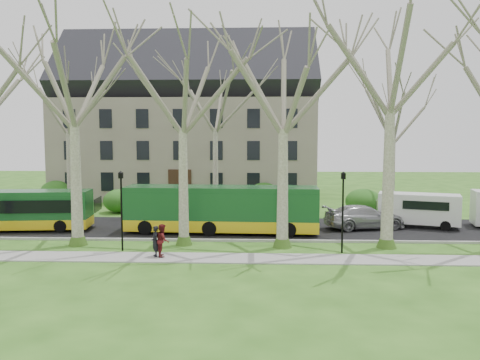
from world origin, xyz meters
The scene contains 15 objects.
ground centered at (0.00, 0.00, 0.00)m, with size 120.00×120.00×0.00m, color #2F5F1B.
sidewalk centered at (0.00, -2.50, 0.03)m, with size 70.00×2.00×0.06m, color gray.
road centered at (0.00, 5.50, 0.03)m, with size 80.00×8.00×0.06m, color black.
curb centered at (0.00, 1.50, 0.07)m, with size 80.00×0.25×0.14m, color #A5A39E.
building centered at (-6.00, 24.00, 8.07)m, with size 26.50×12.20×16.00m.
tree_row_verge centered at (0.00, 0.30, 7.00)m, with size 49.00×7.00×14.00m.
tree_row_far centered at (-1.33, 11.00, 6.00)m, with size 33.00×7.00×12.00m.
lamp_row centered at (0.00, -1.00, 2.57)m, with size 36.22×0.22×4.30m.
hedges centered at (-4.67, 14.00, 1.00)m, with size 30.60×8.60×2.00m.
bus_lead centered at (-15.28, 4.06, 1.42)m, with size 10.90×2.27×2.72m, color #164D22, non-canonical shape.
bus_follow centered at (-0.93, 3.95, 1.61)m, with size 12.40×2.58×3.10m, color #164D22, non-canonical shape.
sedan centered at (8.65, 5.60, 0.85)m, with size 2.21×5.44×1.58m, color #A0A0A4.
van_a centered at (12.52, 6.36, 1.21)m, with size 5.27×1.92×2.30m, color silver, non-canonical shape.
pedestrian_a centered at (-3.86, -2.41, 0.86)m, with size 0.58×0.38×1.59m, color black.
pedestrian_b centered at (-3.49, -2.34, 0.91)m, with size 0.82×0.64×1.69m, color #5B1418.
Camera 1 is at (1.47, -26.00, 6.20)m, focal length 35.00 mm.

